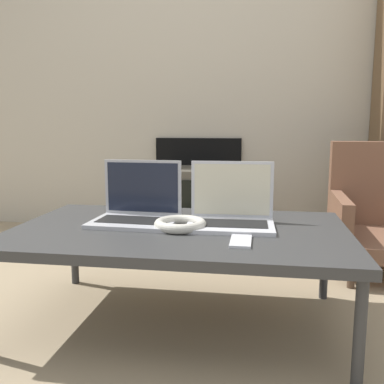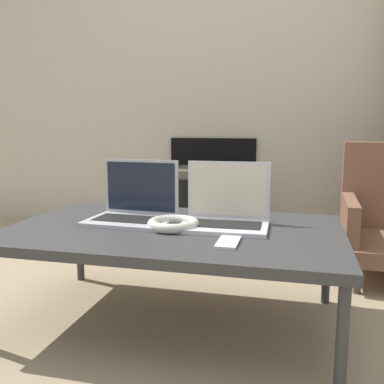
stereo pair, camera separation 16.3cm
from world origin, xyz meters
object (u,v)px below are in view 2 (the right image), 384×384
Objects in this scene: phone at (228,242)px; headphones at (173,224)px; laptop_right at (226,212)px; tv at (206,203)px; laptop_left at (134,208)px.

headphones is at bearing 147.05° from phone.
phone is (0.24, -0.15, -0.01)m from headphones.
tv is at bearing 104.01° from laptop_right.
laptop_left is 1.72× the size of headphones.
laptop_left is 2.29× the size of phone.
phone is at bearing -32.95° from headphones.
headphones is 1.34m from tv.
laptop_right is 2.27× the size of phone.
laptop_right reaches higher than phone.
laptop_right is 1.70× the size of headphones.
laptop_right is at bearing 26.85° from headphones.
laptop_left is 0.22m from headphones.
tv reaches higher than headphones.
tv is at bearing 90.51° from laptop_left.
phone is at bearing -27.34° from laptop_left.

